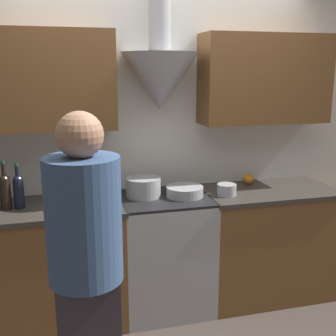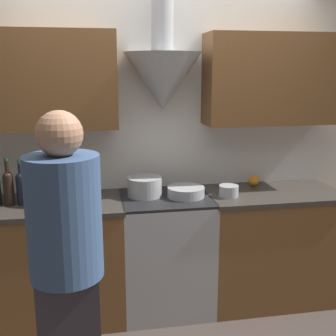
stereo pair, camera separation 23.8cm
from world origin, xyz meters
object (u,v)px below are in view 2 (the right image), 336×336
(stock_pot, at_px, (145,187))
(mixing_bowl, at_px, (186,192))
(stove_range, at_px, (166,252))
(person_foreground_left, at_px, (68,273))
(wine_bottle_4, at_px, (21,187))
(orange_fruit, at_px, (254,181))
(saucepan, at_px, (229,191))
(wine_bottle_3, at_px, (8,186))

(stock_pot, relative_size, mixing_bowl, 0.94)
(stove_range, relative_size, person_foreground_left, 0.54)
(stove_range, xyz_separation_m, wine_bottle_4, (-1.05, 0.00, 0.59))
(stock_pot, xyz_separation_m, person_foreground_left, (-0.52, -1.23, -0.05))
(orange_fruit, height_order, saucepan, orange_fruit)
(stock_pot, bearing_deg, saucepan, -11.42)
(mixing_bowl, distance_m, person_foreground_left, 1.42)
(mixing_bowl, bearing_deg, person_foreground_left, -125.45)
(wine_bottle_4, distance_m, mixing_bowl, 1.21)
(orange_fruit, bearing_deg, wine_bottle_4, -174.38)
(stock_pot, bearing_deg, stove_range, -19.16)
(mixing_bowl, bearing_deg, wine_bottle_4, 178.96)
(saucepan, bearing_deg, wine_bottle_4, 177.19)
(wine_bottle_4, xyz_separation_m, saucepan, (1.53, -0.07, -0.09))
(wine_bottle_3, distance_m, stock_pot, 0.99)
(wine_bottle_4, relative_size, stock_pot, 1.21)
(wine_bottle_3, xyz_separation_m, wine_bottle_4, (0.09, -0.00, -0.01))
(stove_range, xyz_separation_m, orange_fruit, (0.78, 0.18, 0.50))
(wine_bottle_4, relative_size, mixing_bowl, 1.14)
(stove_range, distance_m, person_foreground_left, 1.44)
(mixing_bowl, xyz_separation_m, orange_fruit, (0.63, 0.20, 0.01))
(wine_bottle_3, relative_size, orange_fruit, 3.94)
(orange_fruit, relative_size, saucepan, 0.59)
(stock_pot, distance_m, orange_fruit, 0.94)
(orange_fruit, bearing_deg, mixing_bowl, -162.14)
(wine_bottle_3, bearing_deg, wine_bottle_4, -0.08)
(stock_pot, xyz_separation_m, saucepan, (0.63, -0.13, -0.03))
(mixing_bowl, height_order, orange_fruit, orange_fruit)
(stove_range, height_order, wine_bottle_4, wine_bottle_4)
(stock_pot, relative_size, orange_fruit, 3.03)
(wine_bottle_3, relative_size, mixing_bowl, 1.22)
(stove_range, height_order, person_foreground_left, person_foreground_left)
(wine_bottle_3, xyz_separation_m, person_foreground_left, (0.47, -1.18, -0.12))
(wine_bottle_4, relative_size, orange_fruit, 3.67)
(wine_bottle_4, bearing_deg, saucepan, -2.81)
(stove_range, bearing_deg, person_foreground_left, -119.62)
(person_foreground_left, bearing_deg, stove_range, 60.38)
(person_foreground_left, bearing_deg, mixing_bowl, 54.55)
(stock_pot, xyz_separation_m, mixing_bowl, (0.31, -0.07, -0.04))
(orange_fruit, relative_size, person_foreground_left, 0.05)
(wine_bottle_4, height_order, stock_pot, wine_bottle_4)
(saucepan, bearing_deg, person_foreground_left, -136.09)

